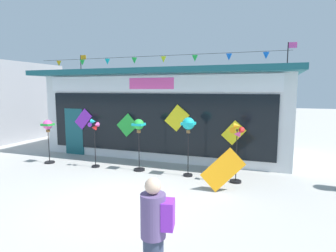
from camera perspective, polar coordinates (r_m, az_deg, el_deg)
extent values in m
plane|color=#ADAAA5|center=(7.63, -8.79, -14.44)|extent=(80.00, 80.00, 0.00)
cube|color=silver|center=(13.03, 0.56, 2.46)|extent=(10.20, 4.34, 3.40)
cube|color=#195660|center=(12.57, -0.14, 10.48)|extent=(10.60, 5.25, 0.20)
cube|color=silver|center=(10.92, -3.35, 8.55)|extent=(9.39, 0.08, 0.60)
cube|color=#EA4CA3|center=(10.89, -3.41, 8.55)|extent=(1.84, 0.04, 0.42)
cube|color=black|center=(11.01, -3.27, 0.52)|extent=(9.18, 0.06, 2.31)
cube|color=#195660|center=(12.96, -18.35, -1.06)|extent=(0.90, 0.07, 2.00)
cube|color=purple|center=(12.52, -16.69, 1.34)|extent=(0.89, 0.03, 0.91)
cube|color=green|center=(11.42, -8.21, 0.16)|extent=(0.96, 0.03, 0.96)
cube|color=yellow|center=(10.56, 1.81, 1.62)|extent=(0.99, 0.03, 1.02)
cube|color=yellow|center=(10.16, 13.08, -1.34)|extent=(0.87, 0.03, 0.89)
cylinder|color=black|center=(10.76, -3.93, 13.84)|extent=(9.79, 0.01, 0.01)
cone|color=orange|center=(12.96, -21.12, 11.66)|extent=(0.20, 0.20, 0.22)
cone|color=green|center=(12.23, -16.88, 12.12)|extent=(0.20, 0.20, 0.22)
cone|color=#19B7BC|center=(11.57, -12.11, 12.55)|extent=(0.20, 0.20, 0.22)
cone|color=green|center=(11.00, -6.79, 12.94)|extent=(0.20, 0.20, 0.22)
cone|color=yellow|center=(10.52, -0.92, 13.24)|extent=(0.20, 0.20, 0.22)
cone|color=green|center=(10.17, 5.44, 13.41)|extent=(0.20, 0.20, 0.22)
cone|color=blue|center=(9.93, 12.19, 13.42)|extent=(0.20, 0.20, 0.22)
cone|color=blue|center=(9.84, 19.15, 13.24)|extent=(0.20, 0.20, 0.22)
cylinder|color=black|center=(15.35, -17.15, 11.75)|extent=(0.04, 0.04, 0.95)
cube|color=orange|center=(15.28, -16.71, 13.11)|extent=(0.32, 0.02, 0.22)
cylinder|color=black|center=(12.31, 22.97, 12.88)|extent=(0.04, 0.04, 1.05)
cube|color=#EA4CA3|center=(12.37, 23.83, 14.70)|extent=(0.32, 0.02, 0.22)
cylinder|color=black|center=(11.91, -22.73, -6.75)|extent=(0.37, 0.37, 0.06)
cylinder|color=black|center=(11.78, -22.88, -3.78)|extent=(0.03, 0.03, 1.32)
sphere|color=#EA4CA3|center=(11.65, -23.09, 0.26)|extent=(0.36, 0.36, 0.36)
cube|color=green|center=(11.65, -23.09, 0.26)|extent=(0.36, 0.36, 0.08)
cube|color=brown|center=(11.68, -23.03, -0.90)|extent=(0.10, 0.10, 0.10)
cylinder|color=black|center=(10.78, -14.36, -7.86)|extent=(0.29, 0.29, 0.06)
cylinder|color=black|center=(10.60, -14.49, -3.91)|extent=(0.03, 0.03, 1.57)
cylinder|color=black|center=(10.45, -14.76, 0.28)|extent=(0.06, 0.04, 0.06)
cone|color=#EA4CA3|center=(10.38, -14.24, 0.25)|extent=(0.17, 0.18, 0.17)
cone|color=#19B7BC|center=(10.44, -14.78, 0.90)|extent=(0.18, 0.17, 0.17)
cone|color=purple|center=(10.51, -15.27, 0.31)|extent=(0.17, 0.18, 0.17)
cone|color=red|center=(10.46, -14.74, -0.34)|extent=(0.18, 0.17, 0.17)
cylinder|color=black|center=(10.08, -5.81, -8.73)|extent=(0.39, 0.39, 0.06)
cylinder|color=black|center=(9.91, -5.86, -4.88)|extent=(0.03, 0.03, 1.45)
sphere|color=green|center=(9.75, -5.93, 0.33)|extent=(0.37, 0.37, 0.37)
cube|color=#19B7BC|center=(9.75, -5.93, 0.33)|extent=(0.37, 0.37, 0.08)
cube|color=brown|center=(9.79, -5.91, -1.08)|extent=(0.10, 0.10, 0.10)
cylinder|color=black|center=(9.45, 4.04, -9.83)|extent=(0.31, 0.31, 0.06)
cylinder|color=black|center=(9.25, 4.08, -5.46)|extent=(0.03, 0.03, 1.54)
sphere|color=#19B7BC|center=(9.09, 4.14, 0.50)|extent=(0.40, 0.40, 0.40)
cube|color=#19B7BC|center=(9.09, 4.14, 0.50)|extent=(0.41, 0.41, 0.09)
cube|color=brown|center=(9.12, 4.12, -1.12)|extent=(0.10, 0.10, 0.10)
cylinder|color=black|center=(9.06, 13.45, -10.79)|extent=(0.35, 0.35, 0.06)
cylinder|color=black|center=(8.85, 13.60, -5.97)|extent=(0.03, 0.03, 1.62)
cylinder|color=black|center=(8.66, 13.74, -0.80)|extent=(0.06, 0.04, 0.06)
cone|color=red|center=(8.64, 14.55, -0.83)|extent=(0.18, 0.19, 0.18)
cone|color=orange|center=(8.64, 13.76, 0.02)|extent=(0.19, 0.18, 0.18)
cone|color=orange|center=(8.67, 12.92, -0.76)|extent=(0.18, 0.19, 0.18)
cone|color=#EA4CA3|center=(8.67, 13.71, -1.61)|extent=(0.19, 0.18, 0.18)
cylinder|color=#604C7F|center=(3.95, -3.02, -17.59)|extent=(0.34, 0.34, 0.60)
sphere|color=beige|center=(3.80, -3.06, -11.97)|extent=(0.22, 0.22, 0.22)
cube|color=purple|center=(3.91, -0.01, -17.39)|extent=(0.21, 0.29, 0.38)
cube|color=orange|center=(8.08, 10.99, -8.65)|extent=(1.22, 0.36, 1.22)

